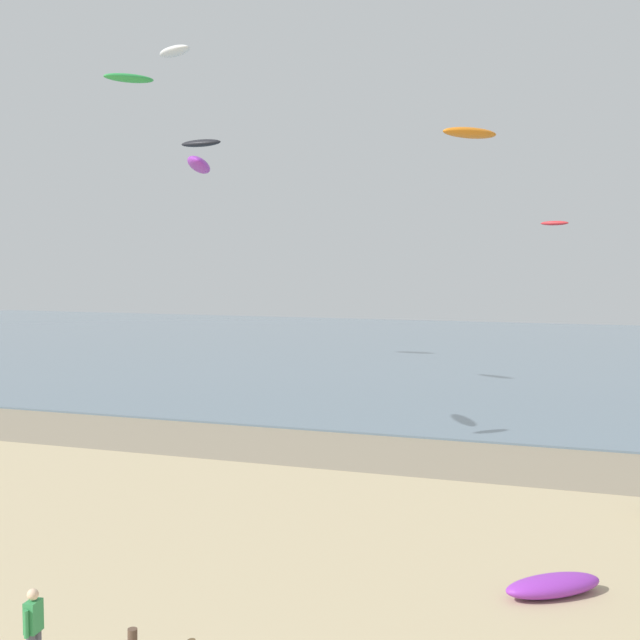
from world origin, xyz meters
The scene contains 10 objects.
wet_sand_strip centered at (0.00, 23.11, 0.00)m, with size 120.00×6.58×0.01m, color gray.
sea centered at (0.00, 61.40, 0.05)m, with size 160.00×70.00×0.10m, color slate.
person_nearest_camera centered at (-1.76, 2.95, 0.92)m, with size 0.26×0.57×1.71m.
grounded_kite centered at (7.14, 10.25, 0.25)m, with size 2.50×0.90×0.50m, color purple.
kite_aloft_0 centered at (4.22, 47.09, 10.16)m, with size 1.82×0.58×0.29m, color red.
kite_aloft_3 centered at (1.57, 30.48, 13.74)m, with size 3.02×0.97×0.48m, color orange.
kite_aloft_5 centered at (-8.19, 22.04, 11.75)m, with size 3.18×1.02×0.51m, color purple.
kite_aloft_7 centered at (-15.04, 32.41, 19.24)m, with size 2.75×0.88×0.44m, color white.
kite_aloft_8 centered at (-8.76, 17.72, 14.48)m, with size 1.85×0.59×0.30m, color green.
kite_aloft_9 centered at (-21.05, 46.98, 16.36)m, with size 3.37×1.08×0.54m, color black.
Camera 1 is at (8.54, -9.91, 7.87)m, focal length 47.99 mm.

